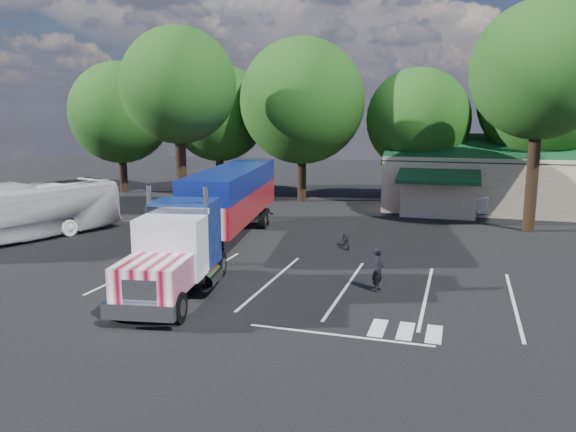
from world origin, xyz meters
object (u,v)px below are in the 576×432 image
(woman, at_px, (378,269))
(bicycle, at_px, (346,239))
(semi_truck, at_px, (222,205))
(tour_bus, at_px, (19,212))
(silver_sedan, at_px, (487,206))

(woman, bearing_deg, bicycle, 28.32)
(semi_truck, xyz_separation_m, tour_bus, (-11.85, -1.00, -0.79))
(bicycle, bearing_deg, tour_bus, 169.56)
(semi_truck, bearing_deg, bicycle, 14.91)
(bicycle, bearing_deg, woman, -91.14)
(woman, bearing_deg, tour_bus, 88.13)
(silver_sedan, bearing_deg, woman, 147.64)
(semi_truck, xyz_separation_m, woman, (8.65, -4.28, -1.51))
(semi_truck, relative_size, silver_sedan, 4.62)
(semi_truck, height_order, woman, semi_truck)
(woman, relative_size, tour_bus, 0.16)
(semi_truck, xyz_separation_m, silver_sedan, (13.39, 15.00, -1.67))
(semi_truck, xyz_separation_m, bicycle, (5.95, 2.72, -1.95))
(semi_truck, distance_m, silver_sedan, 20.17)
(semi_truck, distance_m, woman, 9.77)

